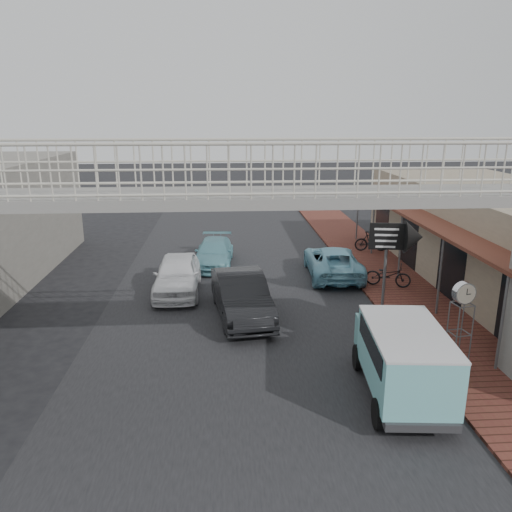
{
  "coord_description": "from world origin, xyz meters",
  "views": [
    {
      "loc": [
        -0.56,
        -15.01,
        6.89
      ],
      "look_at": [
        0.61,
        2.89,
        1.8
      ],
      "focal_mm": 35.0,
      "sensor_mm": 36.0,
      "label": 1
    }
  ],
  "objects": [
    {
      "name": "angkot_van",
      "position": [
        3.79,
        -4.1,
        1.23
      ],
      "size": [
        2.14,
        4.11,
        1.94
      ],
      "rotation": [
        0.0,
        0.0,
        -0.09
      ],
      "color": "black",
      "rests_on": "ground"
    },
    {
      "name": "footbridge",
      "position": [
        0.0,
        -4.0,
        3.18
      ],
      "size": [
        16.4,
        2.4,
        6.34
      ],
      "color": "gray",
      "rests_on": "ground"
    },
    {
      "name": "motorcycle_far",
      "position": [
        7.02,
        9.47,
        0.61
      ],
      "size": [
        1.75,
        0.65,
        1.03
      ],
      "primitive_type": "imported",
      "rotation": [
        0.0,
        0.0,
        1.48
      ],
      "color": "black",
      "rests_on": "sidewalk"
    },
    {
      "name": "angkot_far",
      "position": [
        -1.06,
        7.79,
        0.6
      ],
      "size": [
        2.0,
        4.28,
        1.21
      ],
      "primitive_type": "imported",
      "rotation": [
        0.0,
        0.0,
        -0.07
      ],
      "color": "#6CAEBC",
      "rests_on": "ground"
    },
    {
      "name": "road_strip",
      "position": [
        0.0,
        0.0,
        0.01
      ],
      "size": [
        10.0,
        60.0,
        0.01
      ],
      "primitive_type": "cube",
      "color": "black",
      "rests_on": "ground"
    },
    {
      "name": "angkot_curb",
      "position": [
        4.2,
        5.81,
        0.66
      ],
      "size": [
        2.41,
        4.82,
        1.31
      ],
      "primitive_type": "imported",
      "rotation": [
        0.0,
        0.0,
        3.09
      ],
      "color": "#75B6CB",
      "rests_on": "ground"
    },
    {
      "name": "dark_sedan",
      "position": [
        0.0,
        1.43,
        0.78
      ],
      "size": [
        2.26,
        4.91,
        1.56
      ],
      "primitive_type": "imported",
      "rotation": [
        0.0,
        0.0,
        0.13
      ],
      "color": "black",
      "rests_on": "ground"
    },
    {
      "name": "white_hatchback",
      "position": [
        -2.46,
        4.1,
        0.75
      ],
      "size": [
        1.79,
        4.4,
        1.5
      ],
      "primitive_type": "imported",
      "rotation": [
        0.0,
        0.0,
        0.01
      ],
      "color": "white",
      "rests_on": "ground"
    },
    {
      "name": "sidewalk",
      "position": [
        6.5,
        3.0,
        0.05
      ],
      "size": [
        3.0,
        40.0,
        0.1
      ],
      "primitive_type": "cube",
      "color": "brown",
      "rests_on": "ground"
    },
    {
      "name": "street_clock",
      "position": [
        5.82,
        -2.84,
        2.18
      ],
      "size": [
        0.64,
        0.55,
        2.51
      ],
      "rotation": [
        0.0,
        0.0,
        0.16
      ],
      "color": "#59595B",
      "rests_on": "sidewalk"
    },
    {
      "name": "shophouse_row",
      "position": [
        10.97,
        4.0,
        2.01
      ],
      "size": [
        7.2,
        18.0,
        4.0
      ],
      "color": "gray",
      "rests_on": "ground"
    },
    {
      "name": "motorcycle_near",
      "position": [
        6.1,
        3.99,
        0.58
      ],
      "size": [
        1.92,
        1.26,
        0.96
      ],
      "primitive_type": "imported",
      "rotation": [
        0.0,
        0.0,
        1.2
      ],
      "color": "black",
      "rests_on": "sidewalk"
    },
    {
      "name": "ground",
      "position": [
        0.0,
        0.0,
        0.0
      ],
      "size": [
        120.0,
        120.0,
        0.0
      ],
      "primitive_type": "plane",
      "color": "black",
      "rests_on": "ground"
    },
    {
      "name": "arrow_sign",
      "position": [
        5.98,
        1.64,
        2.72
      ],
      "size": [
        1.93,
        1.25,
        3.24
      ],
      "rotation": [
        0.0,
        0.0,
        -0.15
      ],
      "color": "#59595B",
      "rests_on": "sidewalk"
    }
  ]
}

